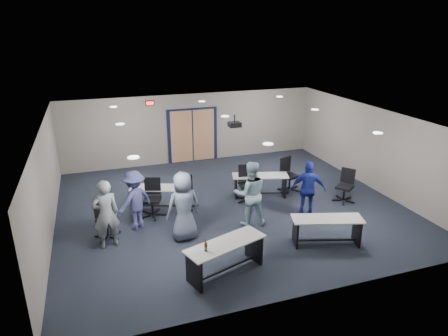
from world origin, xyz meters
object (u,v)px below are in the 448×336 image
object	(u,v)px
person_gray	(106,214)
chair_loose_left	(106,220)
table_back_left	(160,194)
chair_back_b	(187,193)
person_plaid	(183,206)
chair_back_c	(247,184)
table_back_right	(260,182)
table_front_right	(327,226)
table_front_left	(225,252)
chair_back_d	(290,174)
chair_back_a	(152,198)
person_navy	(308,189)
chair_loose_right	(345,186)
person_lightblue	(250,194)
person_back	(135,200)

from	to	relation	value
person_gray	chair_loose_left	bearing A→B (deg)	-99.78
table_back_left	person_gray	bearing A→B (deg)	-113.11
chair_back_b	person_plaid	world-z (taller)	person_plaid
chair_back_c	table_back_right	bearing A→B (deg)	27.75
table_back_right	person_plaid	bearing A→B (deg)	-131.54
person_gray	person_plaid	world-z (taller)	person_plaid
table_back_right	chair_back_b	distance (m)	2.42
table_back_right	person_plaid	size ratio (longest dim) A/B	1.02
table_front_right	person_plaid	size ratio (longest dim) A/B	1.02
table_front_left	table_back_right	xyz separation A→B (m)	(2.42, 3.64, -0.04)
table_back_left	chair_back_d	distance (m)	4.31
chair_back_a	person_navy	bearing A→B (deg)	-0.24
chair_back_a	chair_back_b	world-z (taller)	chair_back_a
chair_loose_right	person_lightblue	xyz separation A→B (m)	(-3.35, -0.46, 0.40)
chair_loose_right	chair_loose_left	bearing A→B (deg)	-127.25
person_navy	person_back	world-z (taller)	person_navy
table_front_right	chair_back_a	xyz separation A→B (m)	(-3.87, 2.94, 0.07)
table_front_left	person_plaid	size ratio (longest dim) A/B	1.09
person_plaid	person_back	world-z (taller)	person_plaid
chair_back_d	person_gray	distance (m)	6.18
person_plaid	chair_loose_right	bearing A→B (deg)	177.87
chair_back_d	person_gray	xyz separation A→B (m)	(-5.91, -1.75, 0.33)
chair_loose_left	chair_back_b	bearing A→B (deg)	1.73
person_plaid	person_navy	distance (m)	3.63
person_plaid	person_back	xyz separation A→B (m)	(-1.10, 0.96, -0.08)
table_front_left	table_front_right	size ratio (longest dim) A/B	1.07
chair_back_d	person_lightblue	bearing A→B (deg)	-159.51
table_front_left	chair_back_d	size ratio (longest dim) A/B	1.79
person_plaid	person_lightblue	bearing A→B (deg)	176.22
table_back_left	chair_loose_left	xyz separation A→B (m)	(-1.60, -1.24, 0.02)
chair_back_a	chair_back_c	size ratio (longest dim) A/B	0.99
table_back_right	chair_back_b	bearing A→B (deg)	-161.53
table_back_left	chair_back_b	size ratio (longest dim) A/B	1.86
chair_loose_left	chair_loose_right	xyz separation A→B (m)	(7.10, -0.06, 0.01)
table_front_right	table_back_right	distance (m)	3.28
chair_back_c	chair_loose_left	size ratio (longest dim) A/B	1.12
table_back_left	person_plaid	distance (m)	2.00
person_gray	person_navy	world-z (taller)	person_gray
chair_back_c	table_back_left	bearing A→B (deg)	-177.79
chair_back_d	chair_loose_left	bearing A→B (deg)	172.91
person_navy	chair_loose_left	bearing A→B (deg)	20.51
table_front_left	chair_loose_right	bearing A→B (deg)	8.24
person_back	chair_loose_right	bearing A→B (deg)	143.30
chair_back_c	chair_back_d	distance (m)	1.66
chair_back_b	chair_back_c	xyz separation A→B (m)	(1.91, -0.09, 0.07)
chair_back_d	person_lightblue	distance (m)	2.83
table_front_left	person_lightblue	bearing A→B (deg)	35.94
chair_back_b	chair_loose_right	size ratio (longest dim) A/B	0.95
table_front_left	chair_back_b	size ratio (longest dim) A/B	2.03
chair_back_d	person_gray	bearing A→B (deg)	177.21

